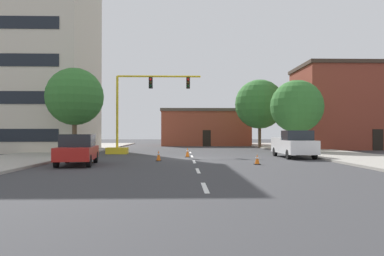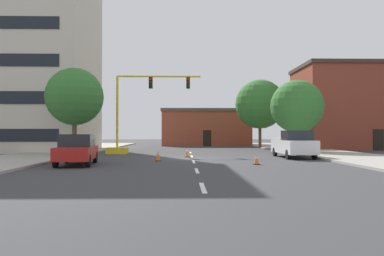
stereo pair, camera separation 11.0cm
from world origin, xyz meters
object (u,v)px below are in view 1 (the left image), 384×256
Objects in this scene: tree_right_far at (260,104)px; sedan_red_near_left at (78,149)px; tree_left_near at (75,97)px; tree_right_mid at (297,106)px; traffic_signal_gantry at (129,129)px; pickup_truck_white at (294,144)px; traffic_cone_roadside_b at (159,156)px; traffic_cone_roadside_c at (257,159)px; traffic_cone_roadside_a at (187,152)px.

tree_right_far reaches higher than sedan_red_near_left.
sedan_red_near_left is at bearing -72.73° from tree_left_near.
tree_right_far is at bearing 98.08° from tree_right_mid.
traffic_signal_gantry is 1.51× the size of pickup_truck_white.
traffic_signal_gantry is 1.20× the size of tree_right_mid.
traffic_signal_gantry is at bearing 42.31° from tree_left_near.
traffic_cone_roadside_b is (-10.86, -20.45, -4.95)m from tree_right_far.
pickup_truck_white is 6.99m from traffic_cone_roadside_c.
traffic_cone_roadside_c is at bearing -102.18° from tree_right_far.
traffic_cone_roadside_b is (4.39, 2.91, -0.55)m from sedan_red_near_left.
traffic_signal_gantry reaches higher than pickup_truck_white.
traffic_cone_roadside_a is at bearing -41.78° from traffic_signal_gantry.
traffic_cone_roadside_a is (5.04, -4.50, -1.83)m from traffic_signal_gantry.
traffic_cone_roadside_a is (6.31, 6.69, -0.53)m from sedan_red_near_left.
traffic_cone_roadside_c is (-6.45, -13.27, -4.01)m from tree_right_mid.
tree_right_far is at bearing 41.04° from traffic_signal_gantry.
tree_left_near reaches higher than pickup_truck_white.
traffic_cone_roadside_a is at bearing -118.20° from tree_right_far.
tree_right_far reaches higher than tree_right_mid.
tree_right_far is at bearing 77.82° from traffic_cone_roadside_c.
pickup_truck_white is 15.26m from sedan_red_near_left.
traffic_cone_roadside_b is at bearing -116.96° from traffic_cone_roadside_a.
traffic_cone_roadside_c is at bearing -31.49° from tree_left_near.
tree_right_far reaches higher than tree_left_near.
sedan_red_near_left is 6.40× the size of traffic_cone_roadside_a.
tree_left_near reaches higher than traffic_cone_roadside_a.
tree_right_mid is at bearing -81.92° from tree_right_far.
tree_right_far is at bearing 41.31° from tree_left_near.
tree_right_far is at bearing 62.03° from traffic_cone_roadside_b.
tree_right_far reaches higher than traffic_cone_roadside_c.
pickup_truck_white is 7.85m from traffic_cone_roadside_a.
sedan_red_near_left is 5.29m from traffic_cone_roadside_b.
sedan_red_near_left is 7.83× the size of traffic_cone_roadside_c.
traffic_cone_roadside_a is (-8.94, -16.67, -4.93)m from tree_right_far.
sedan_red_near_left is at bearing -133.33° from traffic_cone_roadside_a.
tree_left_near is 1.27× the size of pickup_truck_white.
traffic_cone_roadside_a is at bearing 120.60° from traffic_cone_roadside_c.
tree_left_near is 1.46× the size of sedan_red_near_left.
pickup_truck_white is at bearing -22.60° from traffic_signal_gantry.
traffic_cone_roadside_c is at bearing -51.15° from traffic_signal_gantry.
tree_right_mid is 15.29m from traffic_cone_roadside_c.
tree_left_near is 15.46m from traffic_cone_roadside_c.
tree_right_far is 1.76× the size of sedan_red_near_left.
tree_right_mid is 9.79× the size of traffic_cone_roadside_b.
pickup_truck_white is 1.15× the size of sedan_red_near_left.
traffic_cone_roadside_c is at bearing -115.91° from tree_right_mid.
traffic_cone_roadside_c is (8.95, -11.12, -1.90)m from traffic_signal_gantry.
traffic_signal_gantry is 13.94m from pickup_truck_white.
tree_right_far is at bearing 86.22° from pickup_truck_white.
traffic_cone_roadside_a reaches higher than traffic_cone_roadside_c.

